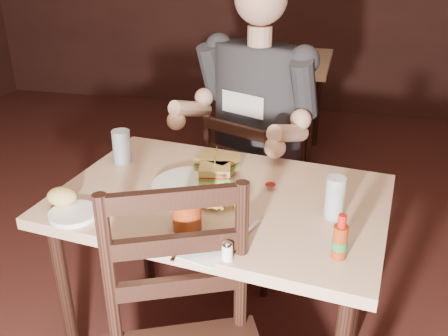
% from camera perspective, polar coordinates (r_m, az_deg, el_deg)
% --- Properties ---
extents(room_shell, '(7.00, 7.00, 7.00)m').
position_cam_1_polar(room_shell, '(1.28, -5.20, 16.75)').
color(room_shell, '#331614').
rests_on(room_shell, ground).
extents(main_table, '(1.20, 0.89, 0.77)m').
position_cam_1_polar(main_table, '(1.76, -0.35, -5.68)').
color(main_table, tan).
rests_on(main_table, ground).
extents(bg_table, '(0.83, 0.83, 0.77)m').
position_cam_1_polar(bg_table, '(3.67, 5.56, 11.06)').
color(bg_table, tan).
rests_on(bg_table, ground).
extents(chair_far, '(0.53, 0.55, 0.85)m').
position_cam_1_polar(chair_far, '(2.43, 3.70, -3.14)').
color(chair_far, black).
rests_on(chair_far, ground).
extents(bg_chair_far, '(0.51, 0.53, 0.83)m').
position_cam_1_polar(bg_chair_far, '(4.27, 6.37, 9.37)').
color(bg_chair_far, black).
rests_on(bg_chair_far, ground).
extents(bg_chair_near, '(0.47, 0.51, 0.96)m').
position_cam_1_polar(bg_chair_near, '(3.21, 4.13, 5.18)').
color(bg_chair_near, black).
rests_on(bg_chair_near, ground).
extents(diner, '(0.72, 0.66, 1.01)m').
position_cam_1_polar(diner, '(2.19, 3.33, 8.35)').
color(diner, '#2A2B2E').
rests_on(diner, chair_far).
extents(dinner_plate, '(0.31, 0.31, 0.02)m').
position_cam_1_polar(dinner_plate, '(1.75, -3.61, -2.19)').
color(dinner_plate, white).
rests_on(dinner_plate, main_table).
extents(sandwich_left, '(0.16, 0.15, 0.11)m').
position_cam_1_polar(sandwich_left, '(1.83, -0.84, 1.15)').
color(sandwich_left, tan).
rests_on(sandwich_left, dinner_plate).
extents(sandwich_right, '(0.12, 0.11, 0.10)m').
position_cam_1_polar(sandwich_right, '(1.75, -1.05, -0.16)').
color(sandwich_right, tan).
rests_on(sandwich_right, dinner_plate).
extents(fries_pile, '(0.24, 0.19, 0.04)m').
position_cam_1_polar(fries_pile, '(1.64, -0.74, -3.30)').
color(fries_pile, '#F3E167').
rests_on(fries_pile, dinner_plate).
extents(ketchup_dollop, '(0.04, 0.04, 0.01)m').
position_cam_1_polar(ketchup_dollop, '(1.75, 5.34, -1.87)').
color(ketchup_dollop, maroon).
rests_on(ketchup_dollop, dinner_plate).
extents(glass_left, '(0.08, 0.08, 0.13)m').
position_cam_1_polar(glass_left, '(1.97, -11.61, 2.41)').
color(glass_left, silver).
rests_on(glass_left, main_table).
extents(glass_right, '(0.07, 0.07, 0.14)m').
position_cam_1_polar(glass_right, '(1.59, 12.55, -3.34)').
color(glass_right, silver).
rests_on(glass_right, main_table).
extents(hot_sauce, '(0.05, 0.05, 0.14)m').
position_cam_1_polar(hot_sauce, '(1.41, 13.16, -7.64)').
color(hot_sauce, maroon).
rests_on(hot_sauce, main_table).
extents(salt_shaker, '(0.03, 0.03, 0.05)m').
position_cam_1_polar(salt_shaker, '(1.39, 0.37, -9.48)').
color(salt_shaker, white).
rests_on(salt_shaker, main_table).
extents(syrup_dispenser, '(0.11, 0.11, 0.12)m').
position_cam_1_polar(syrup_dispenser, '(1.51, -4.28, -5.02)').
color(syrup_dispenser, maroon).
rests_on(syrup_dispenser, main_table).
extents(napkin, '(0.17, 0.16, 0.00)m').
position_cam_1_polar(napkin, '(1.44, -2.58, -9.27)').
color(napkin, white).
rests_on(napkin, main_table).
extents(knife, '(0.01, 0.20, 0.00)m').
position_cam_1_polar(knife, '(1.47, -4.79, -8.34)').
color(knife, silver).
rests_on(knife, napkin).
extents(fork, '(0.07, 0.16, 0.01)m').
position_cam_1_polar(fork, '(1.51, 2.71, -7.24)').
color(fork, silver).
rests_on(fork, napkin).
extents(side_plate, '(0.17, 0.17, 0.01)m').
position_cam_1_polar(side_plate, '(1.66, -16.79, -5.15)').
color(side_plate, white).
rests_on(side_plate, main_table).
extents(bread_roll, '(0.11, 0.09, 0.06)m').
position_cam_1_polar(bread_roll, '(1.71, -18.03, -3.10)').
color(bread_roll, tan).
rests_on(bread_roll, side_plate).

